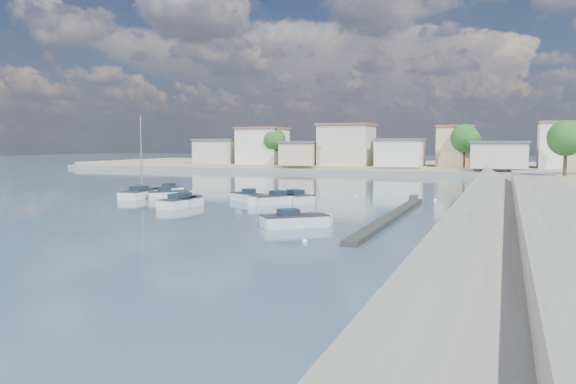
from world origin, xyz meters
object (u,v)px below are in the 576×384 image
Objects in this scene: motorboat_b at (171,195)px; motorboat_g at (165,192)px; motorboat_c at (291,198)px; motorboat_d at (272,200)px; motorboat_a at (187,201)px; motorboat_h at (298,221)px; sailboat at (143,194)px; motorboat_f at (245,197)px; motorboat_e at (182,203)px.

motorboat_b is 0.87× the size of motorboat_g.
motorboat_d is (-1.03, -2.63, -0.00)m from motorboat_c.
motorboat_h is at bearing -31.46° from motorboat_a.
motorboat_a is 0.60× the size of sailboat.
motorboat_c is at bearing 11.41° from motorboat_f.
motorboat_b is at bearing -6.27° from sailboat.
motorboat_a and motorboat_h have the same top height.
motorboat_h is 0.53× the size of sailboat.
motorboat_b is 4.87m from motorboat_g.
motorboat_e is at bearing -142.15° from motorboat_d.
motorboat_h is at bearing -31.33° from sailboat.
motorboat_e and motorboat_f have the same top height.
motorboat_a and motorboat_d have the same top height.
motorboat_e is at bearing -77.34° from motorboat_a.
motorboat_f is 11.74m from motorboat_g.
motorboat_a is 1.29× the size of motorboat_f.
motorboat_c is at bearing -6.57° from motorboat_g.
motorboat_a is 1.12× the size of motorboat_d.
motorboat_b and motorboat_h have the same top height.
motorboat_g is at bearing 130.45° from motorboat_e.
motorboat_e and motorboat_h have the same top height.
sailboat reaches higher than motorboat_a.
motorboat_b is 0.80× the size of motorboat_c.
motorboat_c is at bearing 5.02° from sailboat.
motorboat_b is at bearing -173.53° from motorboat_f.
motorboat_h is (19.34, -13.64, 0.00)m from motorboat_b.
motorboat_g is at bearing 173.43° from motorboat_c.
motorboat_e is 1.29× the size of motorboat_f.
motorboat_f is 18.31m from motorboat_h.
motorboat_b is 8.31m from motorboat_f.
motorboat_c is at bearing 112.54° from motorboat_h.
motorboat_a is at bearing 102.66° from motorboat_e.
motorboat_h is (14.47, -8.85, -0.00)m from motorboat_a.
motorboat_e is 1.13× the size of motorboat_h.
motorboat_f is (-3.61, 1.69, 0.00)m from motorboat_d.
motorboat_a and motorboat_f have the same top height.
sailboat reaches higher than motorboat_g.
motorboat_h is at bearing -67.46° from motorboat_c.
motorboat_d is 0.89× the size of motorboat_e.
motorboat_h is (6.44, -15.51, -0.00)m from motorboat_c.
motorboat_h is (14.20, -7.65, 0.00)m from motorboat_e.
motorboat_d is at bearing -111.34° from motorboat_c.
motorboat_g is (-3.15, 3.72, 0.00)m from motorboat_b.
motorboat_e is at bearing -49.41° from motorboat_b.
motorboat_f and motorboat_g have the same top height.
motorboat_f is (-4.64, -0.94, -0.00)m from motorboat_c.
motorboat_e is at bearing -134.64° from motorboat_c.
motorboat_g is at bearing 163.41° from motorboat_d.
sailboat is (-16.64, -1.46, 0.03)m from motorboat_c.
motorboat_a and motorboat_e have the same top height.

